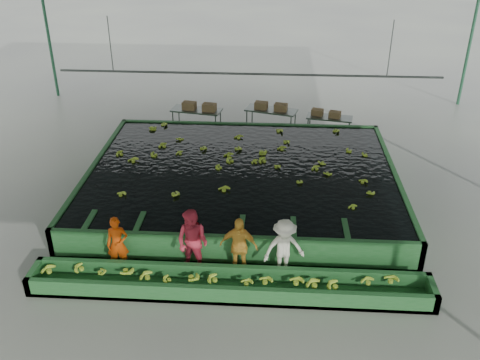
# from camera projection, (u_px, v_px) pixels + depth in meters

# --- Properties ---
(ground) EXTENTS (80.00, 80.00, 0.00)m
(ground) POSITION_uv_depth(u_px,v_px,m) (239.00, 216.00, 16.50)
(ground) COLOR gray
(ground) RESTS_ON ground
(shed_roof) EXTENTS (20.00, 22.00, 0.04)m
(shed_roof) POSITION_uv_depth(u_px,v_px,m) (239.00, 56.00, 14.14)
(shed_roof) COLOR gray
(shed_roof) RESTS_ON shed_posts
(shed_posts) EXTENTS (20.00, 22.00, 5.00)m
(shed_posts) POSITION_uv_depth(u_px,v_px,m) (239.00, 142.00, 15.32)
(shed_posts) COLOR #28603F
(shed_posts) RESTS_ON ground
(flotation_tank) EXTENTS (10.00, 8.00, 0.90)m
(flotation_tank) POSITION_uv_depth(u_px,v_px,m) (242.00, 180.00, 17.60)
(flotation_tank) COLOR #235B28
(flotation_tank) RESTS_ON ground
(tank_water) EXTENTS (9.70, 7.70, 0.00)m
(tank_water) POSITION_uv_depth(u_px,v_px,m) (242.00, 170.00, 17.42)
(tank_water) COLOR black
(tank_water) RESTS_ON flotation_tank
(sorting_trough) EXTENTS (10.00, 1.00, 0.50)m
(sorting_trough) POSITION_uv_depth(u_px,v_px,m) (229.00, 284.00, 13.21)
(sorting_trough) COLOR #235B28
(sorting_trough) RESTS_ON ground
(cableway_rail) EXTENTS (0.08, 0.08, 14.00)m
(cableway_rail) POSITION_uv_depth(u_px,v_px,m) (248.00, 74.00, 19.49)
(cableway_rail) COLOR #59605B
(cableway_rail) RESTS_ON shed_roof
(rail_hanger_left) EXTENTS (0.04, 0.04, 2.00)m
(rail_hanger_left) POSITION_uv_depth(u_px,v_px,m) (110.00, 44.00, 19.30)
(rail_hanger_left) COLOR #59605B
(rail_hanger_left) RESTS_ON shed_roof
(rail_hanger_right) EXTENTS (0.04, 0.04, 2.00)m
(rail_hanger_right) POSITION_uv_depth(u_px,v_px,m) (390.00, 49.00, 18.73)
(rail_hanger_right) COLOR #59605B
(rail_hanger_right) RESTS_ON shed_roof
(worker_a) EXTENTS (0.62, 0.47, 1.54)m
(worker_a) POSITION_uv_depth(u_px,v_px,m) (118.00, 244.00, 13.84)
(worker_a) COLOR #C33D07
(worker_a) RESTS_ON ground
(worker_b) EXTENTS (1.09, 0.98, 1.83)m
(worker_b) POSITION_uv_depth(u_px,v_px,m) (193.00, 242.00, 13.66)
(worker_b) COLOR #C72D40
(worker_b) RESTS_ON ground
(worker_c) EXTENTS (1.02, 0.50, 1.67)m
(worker_c) POSITION_uv_depth(u_px,v_px,m) (239.00, 246.00, 13.63)
(worker_c) COLOR gold
(worker_c) RESTS_ON ground
(worker_d) EXTENTS (1.20, 0.88, 1.65)m
(worker_d) POSITION_uv_depth(u_px,v_px,m) (284.00, 249.00, 13.56)
(worker_d) COLOR #ECE9CA
(worker_d) RESTS_ON ground
(packing_table_left) EXTENTS (2.17, 1.18, 0.93)m
(packing_table_left) POSITION_uv_depth(u_px,v_px,m) (197.00, 120.00, 22.31)
(packing_table_left) COLOR #59605B
(packing_table_left) RESTS_ON ground
(packing_table_mid) EXTENTS (2.24, 1.37, 0.95)m
(packing_table_mid) POSITION_uv_depth(u_px,v_px,m) (271.00, 120.00, 22.26)
(packing_table_mid) COLOR #59605B
(packing_table_mid) RESTS_ON ground
(packing_table_right) EXTENTS (1.93, 1.05, 0.83)m
(packing_table_right) POSITION_uv_depth(u_px,v_px,m) (329.00, 126.00, 21.83)
(packing_table_right) COLOR #59605B
(packing_table_right) RESTS_ON ground
(box_stack_left) EXTENTS (1.45, 0.62, 0.30)m
(box_stack_left) POSITION_uv_depth(u_px,v_px,m) (199.00, 110.00, 22.03)
(box_stack_left) COLOR brown
(box_stack_left) RESTS_ON packing_table_left
(box_stack_mid) EXTENTS (1.39, 0.65, 0.29)m
(box_stack_mid) POSITION_uv_depth(u_px,v_px,m) (271.00, 110.00, 22.01)
(box_stack_mid) COLOR brown
(box_stack_mid) RESTS_ON packing_table_mid
(box_stack_right) EXTENTS (1.22, 0.68, 0.25)m
(box_stack_right) POSITION_uv_depth(u_px,v_px,m) (326.00, 116.00, 21.70)
(box_stack_right) COLOR brown
(box_stack_right) RESTS_ON packing_table_right
(floating_bananas) EXTENTS (8.24, 5.62, 0.11)m
(floating_bananas) POSITION_uv_depth(u_px,v_px,m) (243.00, 159.00, 18.12)
(floating_bananas) COLOR #9FC42B
(floating_bananas) RESTS_ON tank_water
(trough_bananas) EXTENTS (8.57, 0.57, 0.11)m
(trough_bananas) POSITION_uv_depth(u_px,v_px,m) (229.00, 280.00, 13.14)
(trough_bananas) COLOR #9FC42B
(trough_bananas) RESTS_ON sorting_trough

